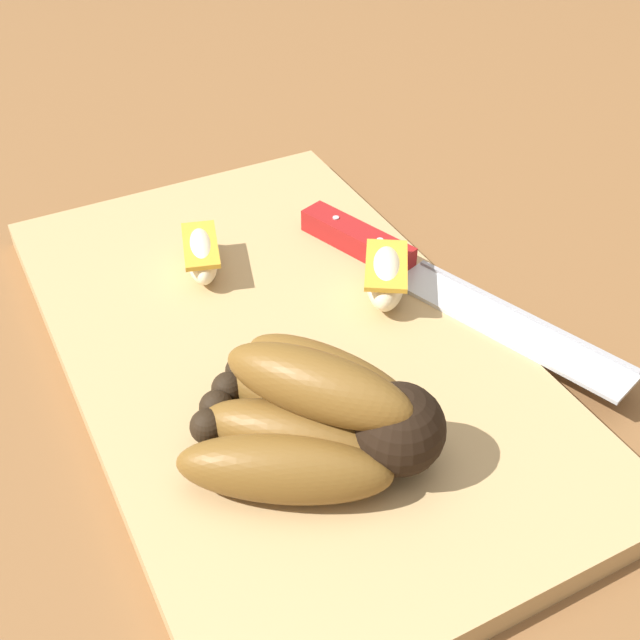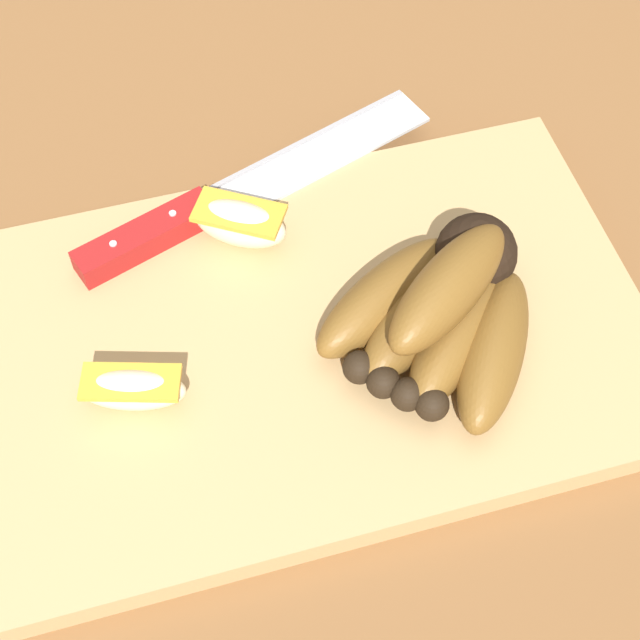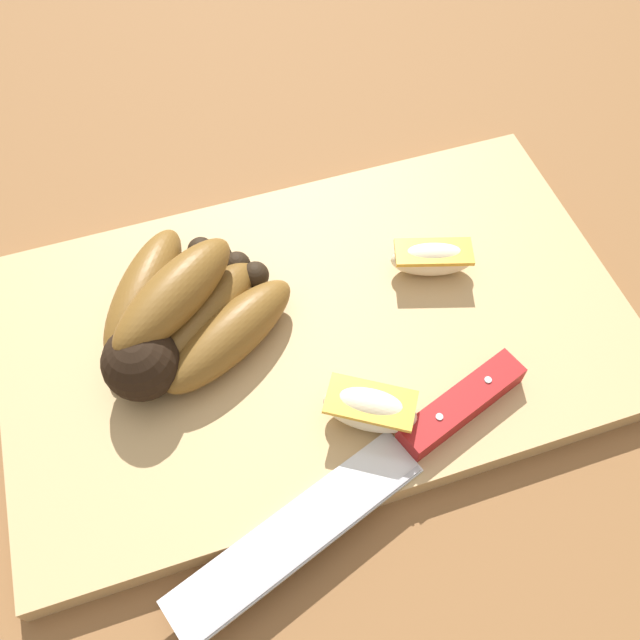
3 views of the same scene
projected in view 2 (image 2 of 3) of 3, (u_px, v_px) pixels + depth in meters
The scene contains 6 objects.
ground_plane at pixel (270, 345), 0.64m from camera, with size 6.00×6.00×0.00m, color brown.
cutting_board at pixel (286, 346), 0.63m from camera, with size 0.46×0.28×0.02m, color tan.
banana_bunch at pixel (444, 310), 0.60m from camera, with size 0.16×0.16×0.07m.
chefs_knife at pixel (207, 207), 0.67m from camera, with size 0.27×0.12×0.02m.
apple_wedge_near at pixel (133, 389), 0.58m from camera, with size 0.07×0.04×0.03m.
apple_wedge_middle at pixel (236, 224), 0.65m from camera, with size 0.07×0.06×0.03m.
Camera 2 is at (-0.06, -0.34, 0.54)m, focal length 54.81 mm.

